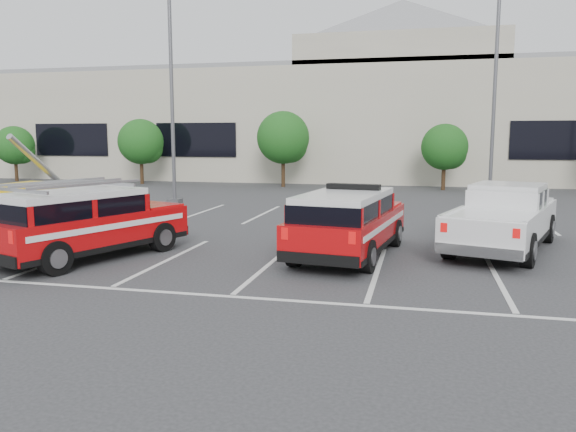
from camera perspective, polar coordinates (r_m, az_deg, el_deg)
name	(u,v)px	position (r m, az deg, el deg)	size (l,w,h in m)	color
ground	(268,265)	(14.05, -2.04, -5.05)	(120.00, 120.00, 0.00)	#2E2E30
stall_markings	(304,235)	(18.34, 1.67, -1.94)	(23.00, 15.00, 0.01)	silver
convention_building	(377,118)	(45.22, 9.03, 9.85)	(60.00, 16.99, 13.20)	beige
tree_far_left	(16,147)	(45.35, -25.89, 6.35)	(2.77, 2.77, 3.99)	#3F2B19
tree_left	(142,143)	(39.82, -14.58, 7.16)	(3.07, 3.07, 4.42)	#3F2B19
tree_mid_left	(285,139)	(36.26, -0.34, 7.79)	(3.37, 3.37, 4.85)	#3F2B19
tree_mid_right	(446,149)	(35.28, 15.76, 6.61)	(2.77, 2.77, 3.99)	#3F2B19
light_pole_left	(172,95)	(27.82, -11.72, 11.98)	(0.90, 0.60, 10.24)	#59595E
light_pole_mid	(494,95)	(29.46, 20.24, 11.43)	(0.90, 0.60, 10.24)	#59595E
fire_chief_suv	(348,227)	(15.06, 6.16, -1.17)	(2.72, 5.67, 1.92)	#B1080B
white_pickup	(503,224)	(16.98, 21.05, -0.78)	(3.83, 6.36, 1.85)	silver
ladder_suv	(86,228)	(15.60, -19.87, -1.14)	(3.74, 5.60, 2.06)	#B1080B
utility_rig	(25,205)	(23.25, -25.14, 1.03)	(3.33, 3.93, 3.30)	#59595E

